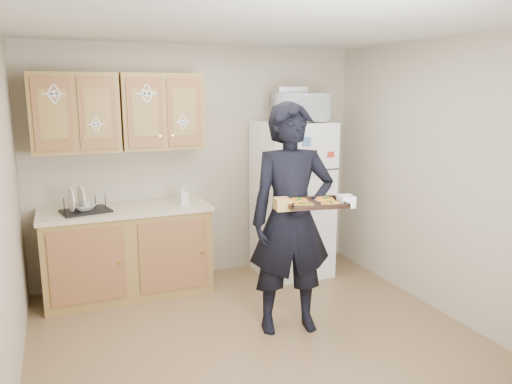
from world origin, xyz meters
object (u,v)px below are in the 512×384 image
refrigerator (292,199)px  microwave (300,108)px  person (291,220)px  baking_tray (315,204)px  dish_rack (85,203)px

refrigerator → microwave: microwave is taller
refrigerator → person: (-0.61, -1.23, 0.12)m
microwave → refrigerator: bearing=134.2°
baking_tray → person: bearing=110.8°
baking_tray → refrigerator: bearing=80.5°
refrigerator → microwave: bearing=-45.0°
microwave → dish_rack: 2.39m
refrigerator → person: 1.38m
person → dish_rack: size_ratio=4.54×
refrigerator → dish_rack: size_ratio=3.96×
refrigerator → microwave: size_ratio=3.08×
refrigerator → dish_rack: bearing=179.6°
dish_rack → refrigerator: bearing=-0.4°
baking_tray → dish_rack: (-1.62, 1.54, -0.18)m
refrigerator → dish_rack: (-2.17, 0.01, 0.14)m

